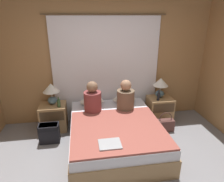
{
  "coord_description": "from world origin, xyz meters",
  "views": [
    {
      "loc": [
        -0.53,
        -2.12,
        2.18
      ],
      "look_at": [
        0.0,
        1.15,
        0.92
      ],
      "focal_mm": 32.0,
      "sensor_mm": 36.0,
      "label": 1
    }
  ],
  "objects_px": {
    "nightstand_left": "(54,117)",
    "lamp_right": "(161,85)",
    "beer_bottle_on_left_stand": "(59,103)",
    "pillow_right": "(124,99)",
    "handbag_on_floor": "(165,125)",
    "backpack_on_floor": "(49,132)",
    "pillow_left": "(92,101)",
    "laptop_on_bed": "(110,144)",
    "person_right_in_bed": "(126,98)",
    "beer_bottle_on_right_stand": "(159,96)",
    "person_left_in_bed": "(93,99)",
    "lamp_left": "(51,91)",
    "nightstand_right": "(159,109)",
    "bed": "(115,133)"
  },
  "relations": [
    {
      "from": "nightstand_left",
      "to": "lamp_right",
      "type": "height_order",
      "value": "lamp_right"
    },
    {
      "from": "nightstand_left",
      "to": "beer_bottle_on_left_stand",
      "type": "relative_size",
      "value": 2.58
    },
    {
      "from": "pillow_right",
      "to": "handbag_on_floor",
      "type": "height_order",
      "value": "pillow_right"
    },
    {
      "from": "backpack_on_floor",
      "to": "nightstand_left",
      "type": "bearing_deg",
      "value": 85.09
    },
    {
      "from": "beer_bottle_on_left_stand",
      "to": "handbag_on_floor",
      "type": "relative_size",
      "value": 0.5
    },
    {
      "from": "pillow_left",
      "to": "laptop_on_bed",
      "type": "distance_m",
      "value": 1.47
    },
    {
      "from": "pillow_right",
      "to": "nightstand_left",
      "type": "bearing_deg",
      "value": -177.74
    },
    {
      "from": "lamp_right",
      "to": "person_right_in_bed",
      "type": "relative_size",
      "value": 0.71
    },
    {
      "from": "lamp_right",
      "to": "beer_bottle_on_right_stand",
      "type": "relative_size",
      "value": 1.89
    },
    {
      "from": "nightstand_left",
      "to": "pillow_right",
      "type": "bearing_deg",
      "value": 2.26
    },
    {
      "from": "person_left_in_bed",
      "to": "person_right_in_bed",
      "type": "distance_m",
      "value": 0.63
    },
    {
      "from": "beer_bottle_on_right_stand",
      "to": "laptop_on_bed",
      "type": "height_order",
      "value": "beer_bottle_on_right_stand"
    },
    {
      "from": "pillow_left",
      "to": "beer_bottle_on_right_stand",
      "type": "distance_m",
      "value": 1.37
    },
    {
      "from": "lamp_left",
      "to": "laptop_on_bed",
      "type": "bearing_deg",
      "value": -57.53
    },
    {
      "from": "pillow_left",
      "to": "person_right_in_bed",
      "type": "distance_m",
      "value": 0.73
    },
    {
      "from": "nightstand_right",
      "to": "laptop_on_bed",
      "type": "height_order",
      "value": "nightstand_right"
    },
    {
      "from": "bed",
      "to": "laptop_on_bed",
      "type": "xyz_separation_m",
      "value": [
        -0.19,
        -0.68,
        0.27
      ]
    },
    {
      "from": "beer_bottle_on_right_stand",
      "to": "backpack_on_floor",
      "type": "bearing_deg",
      "value": -170.85
    },
    {
      "from": "lamp_right",
      "to": "laptop_on_bed",
      "type": "bearing_deg",
      "value": -131.81
    },
    {
      "from": "beer_bottle_on_left_stand",
      "to": "laptop_on_bed",
      "type": "xyz_separation_m",
      "value": [
        0.79,
        -1.29,
        -0.1
      ]
    },
    {
      "from": "nightstand_right",
      "to": "backpack_on_floor",
      "type": "xyz_separation_m",
      "value": [
        -2.27,
        -0.46,
        -0.06
      ]
    },
    {
      "from": "nightstand_left",
      "to": "backpack_on_floor",
      "type": "height_order",
      "value": "nightstand_left"
    },
    {
      "from": "handbag_on_floor",
      "to": "beer_bottle_on_left_stand",
      "type": "bearing_deg",
      "value": 170.8
    },
    {
      "from": "lamp_left",
      "to": "backpack_on_floor",
      "type": "xyz_separation_m",
      "value": [
        -0.04,
        -0.52,
        -0.6
      ]
    },
    {
      "from": "pillow_left",
      "to": "lamp_right",
      "type": "bearing_deg",
      "value": -0.02
    },
    {
      "from": "lamp_right",
      "to": "handbag_on_floor",
      "type": "bearing_deg",
      "value": -95.05
    },
    {
      "from": "lamp_left",
      "to": "bed",
      "type": "bearing_deg",
      "value": -34.74
    },
    {
      "from": "nightstand_right",
      "to": "pillow_left",
      "type": "height_order",
      "value": "pillow_left"
    },
    {
      "from": "person_left_in_bed",
      "to": "person_right_in_bed",
      "type": "bearing_deg",
      "value": -0.0
    },
    {
      "from": "beer_bottle_on_right_stand",
      "to": "handbag_on_floor",
      "type": "distance_m",
      "value": 0.59
    },
    {
      "from": "lamp_right",
      "to": "pillow_left",
      "type": "height_order",
      "value": "lamp_right"
    },
    {
      "from": "person_right_in_bed",
      "to": "handbag_on_floor",
      "type": "distance_m",
      "value": 0.99
    },
    {
      "from": "lamp_left",
      "to": "lamp_right",
      "type": "relative_size",
      "value": 1.0
    },
    {
      "from": "bed",
      "to": "nightstand_right",
      "type": "relative_size",
      "value": 3.65
    },
    {
      "from": "nightstand_right",
      "to": "person_left_in_bed",
      "type": "bearing_deg",
      "value": -168.91
    },
    {
      "from": "beer_bottle_on_left_stand",
      "to": "pillow_left",
      "type": "bearing_deg",
      "value": 14.48
    },
    {
      "from": "pillow_right",
      "to": "pillow_left",
      "type": "bearing_deg",
      "value": 180.0
    },
    {
      "from": "pillow_right",
      "to": "beer_bottle_on_right_stand",
      "type": "xyz_separation_m",
      "value": [
        0.69,
        -0.17,
        0.09
      ]
    },
    {
      "from": "nightstand_left",
      "to": "lamp_right",
      "type": "bearing_deg",
      "value": 1.46
    },
    {
      "from": "nightstand_right",
      "to": "lamp_left",
      "type": "xyz_separation_m",
      "value": [
        -2.23,
        0.06,
        0.54
      ]
    },
    {
      "from": "nightstand_left",
      "to": "beer_bottle_on_left_stand",
      "type": "xyz_separation_m",
      "value": [
        0.14,
        -0.11,
        0.34
      ]
    },
    {
      "from": "backpack_on_floor",
      "to": "handbag_on_floor",
      "type": "xyz_separation_m",
      "value": [
        2.23,
        0.02,
        -0.07
      ]
    },
    {
      "from": "bed",
      "to": "nightstand_left",
      "type": "relative_size",
      "value": 3.65
    },
    {
      "from": "backpack_on_floor",
      "to": "handbag_on_floor",
      "type": "distance_m",
      "value": 2.23
    },
    {
      "from": "beer_bottle_on_left_stand",
      "to": "backpack_on_floor",
      "type": "relative_size",
      "value": 0.57
    },
    {
      "from": "nightstand_right",
      "to": "backpack_on_floor",
      "type": "relative_size",
      "value": 1.48
    },
    {
      "from": "nightstand_left",
      "to": "backpack_on_floor",
      "type": "distance_m",
      "value": 0.47
    },
    {
      "from": "laptop_on_bed",
      "to": "person_right_in_bed",
      "type": "bearing_deg",
      "value": 67.02
    },
    {
      "from": "nightstand_left",
      "to": "laptop_on_bed",
      "type": "height_order",
      "value": "nightstand_left"
    },
    {
      "from": "lamp_left",
      "to": "beer_bottle_on_right_stand",
      "type": "height_order",
      "value": "lamp_left"
    }
  ]
}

